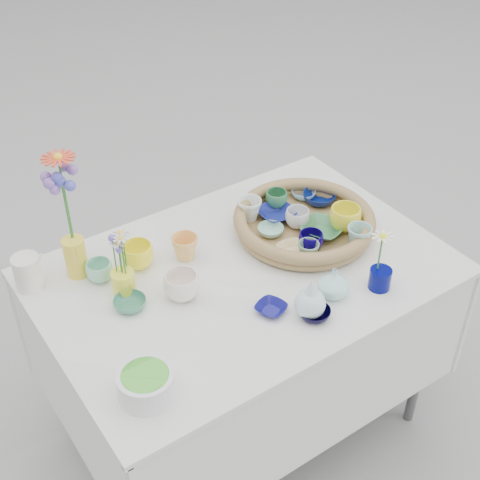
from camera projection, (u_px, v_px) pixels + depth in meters
ground at (243, 423)px, 2.56m from camera, size 80.00×80.00×0.00m
display_table at (243, 423)px, 2.56m from camera, size 1.26×0.86×0.77m
wicker_tray at (304, 223)px, 2.23m from camera, size 0.47×0.47×0.08m
tray_ceramic_0 at (277, 214)px, 2.28m from camera, size 0.13×0.13×0.03m
tray_ceramic_1 at (319, 198)px, 2.35m from camera, size 0.12×0.12×0.04m
tray_ceramic_2 at (345, 218)px, 2.21m from camera, size 0.13×0.13×0.08m
tray_ceramic_3 at (322, 229)px, 2.21m from camera, size 0.18×0.18×0.03m
tray_ceramic_4 at (308, 251)px, 2.09m from camera, size 0.08×0.08×0.06m
tray_ceramic_5 at (271, 231)px, 2.21m from camera, size 0.11×0.11×0.03m
tray_ceramic_6 at (250, 210)px, 2.26m from camera, size 0.11×0.11×0.08m
tray_ceramic_7 at (297, 218)px, 2.23m from camera, size 0.09×0.09×0.06m
tray_ceramic_8 at (303, 194)px, 2.38m from camera, size 0.09×0.09×0.03m
tray_ceramic_9 at (311, 241)px, 2.13m from camera, size 0.10×0.10×0.06m
tray_ceramic_10 at (293, 250)px, 2.13m from camera, size 0.10×0.10×0.02m
tray_ceramic_11 at (359, 237)px, 2.14m from camera, size 0.11×0.11×0.07m
tray_ceramic_12 at (277, 199)px, 2.33m from camera, size 0.09×0.09×0.06m
loose_ceramic_0 at (138, 256)px, 2.09m from camera, size 0.12×0.12×0.08m
loose_ceramic_1 at (185, 247)px, 2.12m from camera, size 0.10×0.10×0.08m
loose_ceramic_2 at (130, 304)px, 1.95m from camera, size 0.10×0.10×0.03m
loose_ceramic_3 at (182, 286)px, 1.97m from camera, size 0.14×0.14×0.08m
loose_ceramic_4 at (271, 309)px, 1.94m from camera, size 0.11×0.11×0.02m
loose_ceramic_5 at (99, 271)px, 2.04m from camera, size 0.10×0.10×0.06m
loose_ceramic_6 at (314, 313)px, 1.92m from camera, size 0.11×0.11×0.03m
fluted_bowl at (146, 385)px, 1.68m from camera, size 0.15×0.15×0.08m
bud_vase_paleblue at (311, 297)px, 1.89m from camera, size 0.11×0.11×0.14m
bud_vase_seafoam at (334, 283)px, 1.97m from camera, size 0.12×0.12×0.10m
bud_vase_cobalt at (380, 279)px, 2.01m from camera, size 0.07×0.07×0.07m
single_daisy at (380, 253)px, 1.96m from camera, size 0.09×0.09×0.14m
tall_vase_yellow at (76, 257)px, 2.04m from camera, size 0.08×0.08×0.13m
gerbera at (66, 199)px, 1.93m from camera, size 0.13×0.13×0.30m
hydrangea at (67, 210)px, 1.95m from camera, size 0.10×0.10×0.29m
white_pitcher at (28, 272)px, 2.00m from camera, size 0.12×0.09×0.11m
daisy_cup at (124, 283)px, 1.99m from camera, size 0.09×0.09×0.08m
daisy_posy at (121, 252)px, 1.93m from camera, size 0.09×0.09×0.14m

